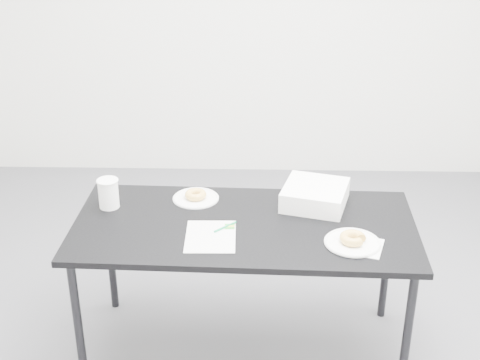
{
  "coord_description": "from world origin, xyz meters",
  "views": [
    {
      "loc": [
        0.19,
        -2.89,
        2.26
      ],
      "look_at": [
        0.12,
        0.02,
        0.86
      ],
      "focal_mm": 50.0,
      "sensor_mm": 36.0,
      "label": 1
    }
  ],
  "objects_px": {
    "table": "(244,234)",
    "pen": "(225,227)",
    "coffee_cup": "(108,193)",
    "donut_near": "(353,238)",
    "bakery_box": "(315,195)",
    "scorecard": "(211,236)",
    "plate_near": "(352,243)",
    "donut_far": "(196,195)",
    "plate_far": "(196,198)"
  },
  "relations": [
    {
      "from": "table",
      "to": "plate_near",
      "type": "height_order",
      "value": "plate_near"
    },
    {
      "from": "bakery_box",
      "to": "coffee_cup",
      "type": "bearing_deg",
      "value": -161.47
    },
    {
      "from": "plate_far",
      "to": "table",
      "type": "bearing_deg",
      "value": -44.79
    },
    {
      "from": "donut_far",
      "to": "bakery_box",
      "type": "relative_size",
      "value": 0.36
    },
    {
      "from": "pen",
      "to": "plate_far",
      "type": "height_order",
      "value": "pen"
    },
    {
      "from": "donut_far",
      "to": "bakery_box",
      "type": "xyz_separation_m",
      "value": [
        0.59,
        -0.04,
        0.03
      ]
    },
    {
      "from": "pen",
      "to": "plate_near",
      "type": "relative_size",
      "value": 0.53
    },
    {
      "from": "donut_near",
      "to": "coffee_cup",
      "type": "xyz_separation_m",
      "value": [
        -1.14,
        0.32,
        0.04
      ]
    },
    {
      "from": "table",
      "to": "coffee_cup",
      "type": "bearing_deg",
      "value": 168.91
    },
    {
      "from": "table",
      "to": "donut_far",
      "type": "relative_size",
      "value": 15.0
    },
    {
      "from": "pen",
      "to": "plate_far",
      "type": "xyz_separation_m",
      "value": [
        -0.16,
        0.29,
        -0.0
      ]
    },
    {
      "from": "pen",
      "to": "donut_far",
      "type": "xyz_separation_m",
      "value": [
        -0.16,
        0.29,
        0.02
      ]
    },
    {
      "from": "table",
      "to": "donut_far",
      "type": "bearing_deg",
      "value": 136.96
    },
    {
      "from": "table",
      "to": "plate_near",
      "type": "bearing_deg",
      "value": -17.43
    },
    {
      "from": "donut_near",
      "to": "coffee_cup",
      "type": "height_order",
      "value": "coffee_cup"
    },
    {
      "from": "bakery_box",
      "to": "scorecard",
      "type": "bearing_deg",
      "value": -130.97
    },
    {
      "from": "plate_far",
      "to": "donut_far",
      "type": "xyz_separation_m",
      "value": [
        0.0,
        0.0,
        0.02
      ]
    },
    {
      "from": "plate_near",
      "to": "donut_far",
      "type": "relative_size",
      "value": 2.31
    },
    {
      "from": "scorecard",
      "to": "pen",
      "type": "relative_size",
      "value": 2.15
    },
    {
      "from": "plate_near",
      "to": "coffee_cup",
      "type": "bearing_deg",
      "value": 164.43
    },
    {
      "from": "donut_near",
      "to": "donut_far",
      "type": "distance_m",
      "value": 0.84
    },
    {
      "from": "donut_far",
      "to": "table",
      "type": "bearing_deg",
      "value": -44.79
    },
    {
      "from": "coffee_cup",
      "to": "bakery_box",
      "type": "distance_m",
      "value": 1.01
    },
    {
      "from": "table",
      "to": "bakery_box",
      "type": "distance_m",
      "value": 0.41
    },
    {
      "from": "table",
      "to": "donut_near",
      "type": "distance_m",
      "value": 0.52
    },
    {
      "from": "plate_far",
      "to": "donut_far",
      "type": "distance_m",
      "value": 0.02
    },
    {
      "from": "table",
      "to": "bakery_box",
      "type": "height_order",
      "value": "bakery_box"
    },
    {
      "from": "donut_near",
      "to": "table",
      "type": "bearing_deg",
      "value": 160.81
    },
    {
      "from": "table",
      "to": "pen",
      "type": "relative_size",
      "value": 12.24
    },
    {
      "from": "table",
      "to": "plate_near",
      "type": "xyz_separation_m",
      "value": [
        0.48,
        -0.17,
        0.06
      ]
    },
    {
      "from": "plate_far",
      "to": "donut_near",
      "type": "bearing_deg",
      "value": -29.55
    },
    {
      "from": "table",
      "to": "pen",
      "type": "height_order",
      "value": "pen"
    },
    {
      "from": "plate_far",
      "to": "scorecard",
      "type": "bearing_deg",
      "value": -75.02
    },
    {
      "from": "table",
      "to": "plate_far",
      "type": "distance_m",
      "value": 0.35
    },
    {
      "from": "donut_far",
      "to": "plate_near",
      "type": "bearing_deg",
      "value": -29.55
    },
    {
      "from": "table",
      "to": "coffee_cup",
      "type": "relative_size",
      "value": 11.04
    },
    {
      "from": "plate_far",
      "to": "bakery_box",
      "type": "bearing_deg",
      "value": -3.89
    },
    {
      "from": "donut_near",
      "to": "plate_far",
      "type": "distance_m",
      "value": 0.84
    },
    {
      "from": "scorecard",
      "to": "plate_far",
      "type": "relative_size",
      "value": 1.24
    },
    {
      "from": "pen",
      "to": "donut_far",
      "type": "bearing_deg",
      "value": 74.81
    },
    {
      "from": "donut_near",
      "to": "bakery_box",
      "type": "distance_m",
      "value": 0.4
    },
    {
      "from": "donut_near",
      "to": "plate_near",
      "type": "bearing_deg",
      "value": 0.0
    },
    {
      "from": "table",
      "to": "plate_far",
      "type": "bearing_deg",
      "value": 136.96
    },
    {
      "from": "pen",
      "to": "donut_near",
      "type": "relative_size",
      "value": 1.13
    },
    {
      "from": "table",
      "to": "pen",
      "type": "xyz_separation_m",
      "value": [
        -0.09,
        -0.04,
        0.06
      ]
    },
    {
      "from": "donut_near",
      "to": "donut_far",
      "type": "bearing_deg",
      "value": 150.45
    },
    {
      "from": "scorecard",
      "to": "bakery_box",
      "type": "relative_size",
      "value": 0.96
    },
    {
      "from": "scorecard",
      "to": "coffee_cup",
      "type": "relative_size",
      "value": 1.94
    },
    {
      "from": "plate_near",
      "to": "donut_near",
      "type": "xyz_separation_m",
      "value": [
        0.0,
        0.0,
        0.02
      ]
    },
    {
      "from": "table",
      "to": "scorecard",
      "type": "xyz_separation_m",
      "value": [
        -0.15,
        -0.12,
        0.06
      ]
    }
  ]
}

